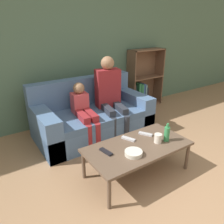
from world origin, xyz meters
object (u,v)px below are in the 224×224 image
couch (92,117)px  tv_remote_1 (145,134)px  person_adult (109,91)px  tv_remote_2 (128,139)px  bookshelf (142,84)px  tv_remote_0 (106,152)px  coffee_table (138,148)px  person_child (84,110)px  cup_near (158,138)px  bottle (167,134)px  snack_bowl (134,153)px

couch → tv_remote_1: 1.07m
person_adult → tv_remote_2: bearing=-99.3°
person_adult → tv_remote_2: (-0.34, -0.94, -0.29)m
bookshelf → tv_remote_0: bearing=-139.2°
coffee_table → tv_remote_0: size_ratio=6.82×
couch → tv_remote_0: 1.20m
bookshelf → tv_remote_1: (-1.30, -1.59, -0.08)m
person_adult → person_child: bearing=-161.2°
cup_near → tv_remote_2: cup_near is taller
tv_remote_2 → bottle: 0.45m
person_child → bottle: bearing=-60.6°
bookshelf → coffee_table: 2.32m
coffee_table → cup_near: size_ratio=11.13×
person_child → bottle: person_child is taller
tv_remote_2 → snack_bowl: (-0.15, -0.28, 0.01)m
person_child → cup_near: person_child is taller
tv_remote_0 → snack_bowl: 0.29m
person_child → snack_bowl: bearing=-84.6°
coffee_table → tv_remote_2: 0.17m
cup_near → tv_remote_1: (0.00, 0.22, -0.04)m
bottle → tv_remote_2: bearing=143.5°
person_child → coffee_table: bearing=-76.0°
couch → coffee_table: bearing=-93.0°
snack_bowl → bottle: (0.51, 0.02, 0.07)m
couch → tv_remote_2: bearing=-93.9°
couch → coffee_table: 1.19m
coffee_table → person_adult: size_ratio=1.00×
couch → bottle: couch is taller
tv_remote_2 → bottle: size_ratio=0.79×
person_adult → bottle: size_ratio=5.42×
person_child → tv_remote_1: bearing=-60.6°
coffee_table → tv_remote_0: 0.39m
coffee_table → person_child: (-0.16, 1.04, 0.15)m
tv_remote_1 → snack_bowl: snack_bowl is taller
bookshelf → tv_remote_0: bookshelf is taller
person_child → tv_remote_0: (-0.22, -0.96, -0.10)m
person_child → tv_remote_2: bearing=-74.9°
couch → person_child: 0.34m
tv_remote_0 → couch: bearing=59.1°
person_child → tv_remote_2: 0.89m
couch → person_child: person_child is taller
couch → tv_remote_2: size_ratio=10.07×
cup_near → person_adult: bearing=85.3°
tv_remote_0 → snack_bowl: size_ratio=0.93×
coffee_table → tv_remote_2: size_ratio=6.86×
bookshelf → tv_remote_2: 2.20m
tv_remote_0 → bottle: (0.73, -0.18, 0.08)m
tv_remote_1 → snack_bowl: bearing=-177.9°
bookshelf → person_child: (-1.70, -0.69, 0.03)m
bookshelf → tv_remote_2: bearing=-134.7°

